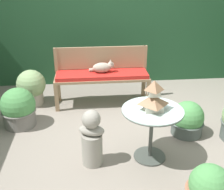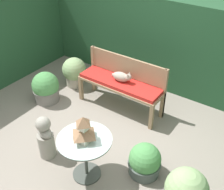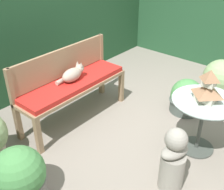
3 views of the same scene
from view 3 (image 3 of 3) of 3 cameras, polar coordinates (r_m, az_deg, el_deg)
name	(u,v)px [view 3 (image 3 of 3)]	position (r m, az deg, el deg)	size (l,w,h in m)	color
ground	(144,137)	(3.50, 6.52, -8.52)	(30.00, 30.00, 0.00)	gray
foliage_hedge_back	(17,29)	(4.71, -18.73, 12.62)	(6.40, 1.08, 1.74)	#234C2D
garden_bench	(74,87)	(3.59, -7.77, 1.70)	(1.53, 0.44, 0.56)	#937556
bench_backrest	(62,68)	(3.64, -10.17, 5.49)	(1.53, 0.06, 0.93)	#937556
cat	(73,74)	(3.54, -7.99, 4.23)	(0.41, 0.19, 0.21)	#A89989
patio_table	(203,111)	(3.17, 18.07, -3.15)	(0.70, 0.70, 0.65)	#424742
pagoda_birdhouse	(208,88)	(3.03, 18.93, 1.38)	(0.27, 0.27, 0.35)	beige
garden_bust	(173,161)	(2.75, 12.31, -12.91)	(0.33, 0.25, 0.69)	gray
potted_plant_bench_right	(186,98)	(3.97, 14.83, -0.54)	(0.45, 0.45, 0.48)	#4C5651
potted_plant_hedge_corner	(220,81)	(4.43, 21.06, 2.70)	(0.51, 0.51, 0.60)	#4C5651
potted_plant_table_near	(19,178)	(2.76, -18.32, -15.70)	(0.49, 0.49, 0.57)	slate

